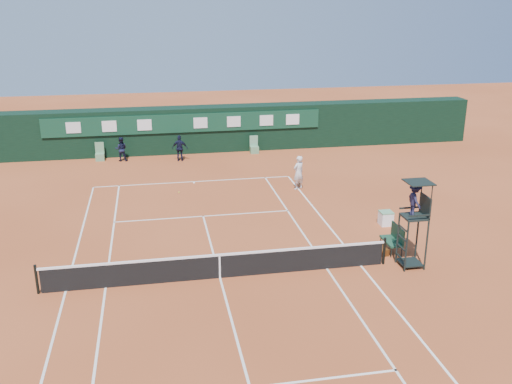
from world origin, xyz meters
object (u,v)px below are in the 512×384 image
Objects in this scene: tennis_net at (220,265)px; player at (299,173)px; umpire_chair at (415,206)px; player_bench at (394,238)px; cooler at (386,218)px.

player is at bearing 60.23° from tennis_net.
player_bench is at bearing 92.34° from umpire_chair.
player is (-2.62, 5.75, 0.60)m from cooler.
tennis_net is 11.02m from player.
cooler is at bearing 73.49° from player_bench.
umpire_chair reaches higher than player.
player_bench is 1.86× the size of cooler.
umpire_chair is 2.85× the size of player_bench.
player is at bearing 114.47° from cooler.
cooler is at bearing 25.26° from tennis_net.
player_bench is at bearing 8.25° from tennis_net.
player reaches higher than tennis_net.
tennis_net is at bearing 177.23° from umpire_chair.
tennis_net is at bearing -154.74° from cooler.
player reaches higher than player_bench.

